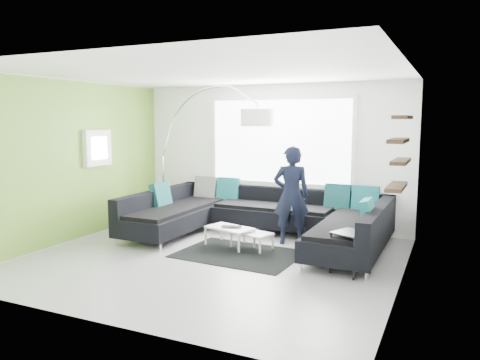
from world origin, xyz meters
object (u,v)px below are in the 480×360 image
arc_lamp (163,156)px  side_table (350,253)px  person (291,195)px  laptop (231,227)px  sectional_sofa (257,219)px  coffee_table (241,238)px

arc_lamp → side_table: (4.19, -1.68, -1.08)m
person → laptop: (-0.81, -0.66, -0.50)m
sectional_sofa → side_table: sectional_sofa is taller
sectional_sofa → person: bearing=12.4°
coffee_table → laptop: 0.24m
person → sectional_sofa: bearing=-8.7°
sectional_sofa → coffee_table: 0.54m
sectional_sofa → arc_lamp: size_ratio=1.57×
coffee_table → person: size_ratio=0.60×
side_table → person: 1.80m
arc_lamp → laptop: bearing=-17.9°
arc_lamp → person: size_ratio=1.63×
side_table → laptop: side_table is taller
coffee_table → side_table: side_table is taller
sectional_sofa → coffee_table: bearing=-101.9°
arc_lamp → person: arc_lamp is taller
coffee_table → person: person is taller
arc_lamp → coffee_table: bearing=-14.9°
side_table → laptop: bearing=166.3°
sectional_sofa → coffee_table: (-0.10, -0.47, -0.24)m
sectional_sofa → arc_lamp: 2.63m
coffee_table → person: 1.12m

